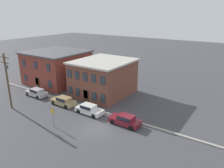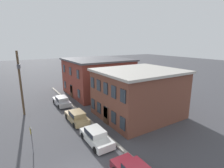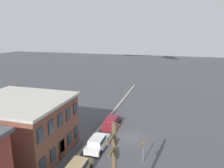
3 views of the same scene
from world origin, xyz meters
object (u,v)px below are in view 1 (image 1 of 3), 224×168
(car_silver, at_px, (36,92))
(car_maroon, at_px, (125,120))
(caution_sign, at_px, (53,114))
(car_white, at_px, (89,109))
(car_tan, at_px, (63,101))
(utility_pole, at_px, (7,78))

(car_silver, xyz_separation_m, car_maroon, (18.83, -0.11, 0.00))
(car_silver, bearing_deg, caution_sign, -27.91)
(car_white, distance_m, caution_sign, 5.96)
(car_tan, xyz_separation_m, caution_sign, (4.06, -5.77, 1.03))
(car_silver, bearing_deg, utility_pole, -79.89)
(car_silver, bearing_deg, car_maroon, -0.32)
(car_silver, xyz_separation_m, caution_sign, (11.11, -5.88, 1.03))
(caution_sign, bearing_deg, car_tan, 125.17)
(utility_pole, bearing_deg, car_silver, 100.11)
(car_silver, relative_size, caution_sign, 1.63)
(car_silver, height_order, car_maroon, same)
(car_white, xyz_separation_m, car_maroon, (6.26, 0.10, 0.00))
(car_white, xyz_separation_m, utility_pole, (-11.58, -5.36, 4.22))
(car_white, bearing_deg, caution_sign, -104.45)
(car_maroon, bearing_deg, car_white, -179.11)
(car_white, bearing_deg, utility_pole, -155.15)
(car_tan, distance_m, car_white, 5.53)
(car_silver, bearing_deg, car_white, -0.93)
(utility_pole, bearing_deg, caution_sign, -1.79)
(car_maroon, bearing_deg, utility_pole, -162.98)
(car_tan, bearing_deg, car_silver, 179.05)
(caution_sign, distance_m, utility_pole, 10.61)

